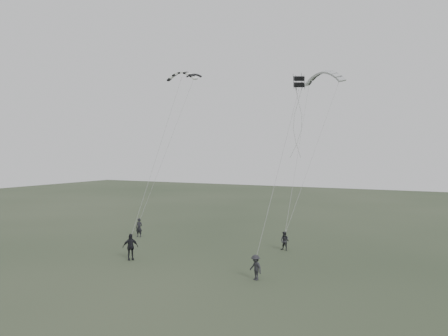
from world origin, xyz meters
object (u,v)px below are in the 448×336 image
at_px(flyer_left, 139,228).
at_px(kite_pale_large, 324,72).
at_px(flyer_right, 285,241).
at_px(kite_striped, 182,73).
at_px(flyer_center, 130,247).
at_px(kite_dark_small, 194,74).
at_px(flyer_far, 256,267).
at_px(kite_box, 299,82).

xyz_separation_m(flyer_left, kite_pale_large, (15.05, 7.78, 14.26)).
distance_m(flyer_right, kite_striped, 16.22).
bearing_deg(flyer_center, kite_dark_small, 50.08).
bearing_deg(flyer_far, flyer_left, -179.32).
bearing_deg(kite_striped, kite_box, -13.76).
xyz_separation_m(kite_striped, kite_box, (10.47, -1.11, -1.69)).
relative_size(flyer_center, kite_striped, 0.74).
relative_size(flyer_left, flyer_right, 1.15).
relative_size(flyer_center, kite_box, 2.57).
bearing_deg(flyer_right, kite_striped, -158.87).
relative_size(flyer_left, flyer_center, 0.91).
bearing_deg(kite_box, kite_striped, 149.02).
distance_m(kite_pale_large, kite_box, 10.17).
xyz_separation_m(flyer_left, kite_striped, (5.31, -0.97, 13.60)).
bearing_deg(flyer_center, flyer_left, 73.64).
relative_size(flyer_left, kite_dark_small, 1.12).
relative_size(kite_dark_small, kite_box, 2.08).
bearing_deg(kite_pale_large, kite_striped, -120.58).
bearing_deg(kite_box, flyer_left, 147.54).
xyz_separation_m(flyer_center, flyer_far, (10.03, -0.49, -0.18)).
relative_size(kite_pale_large, kite_striped, 1.53).
xyz_separation_m(flyer_far, kite_dark_small, (-12.38, 13.44, 14.82)).
xyz_separation_m(flyer_far, kite_striped, (-9.55, 6.72, 13.69)).
xyz_separation_m(flyer_left, flyer_far, (14.86, -7.70, -0.09)).
bearing_deg(flyer_left, kite_box, -17.15).
distance_m(kite_pale_large, kite_striped, 13.11).
bearing_deg(flyer_left, flyer_right, -6.22).
bearing_deg(flyer_right, kite_pale_large, 88.90).
relative_size(flyer_right, kite_dark_small, 0.97).
distance_m(flyer_left, flyer_center, 8.68).
distance_m(flyer_left, kite_box, 19.88).
bearing_deg(kite_dark_small, flyer_far, -73.47).
bearing_deg(flyer_right, flyer_center, -128.93).
bearing_deg(flyer_far, flyer_right, 125.29).
height_order(kite_striped, kite_box, kite_striped).
height_order(flyer_center, kite_box, kite_box).
relative_size(flyer_far, kite_dark_small, 1.00).
height_order(flyer_left, flyer_center, flyer_center).
bearing_deg(kite_dark_small, kite_box, -56.60).
bearing_deg(flyer_center, kite_striped, 35.42).
bearing_deg(kite_box, flyer_right, 99.52).
bearing_deg(flyer_left, kite_striped, -20.03).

